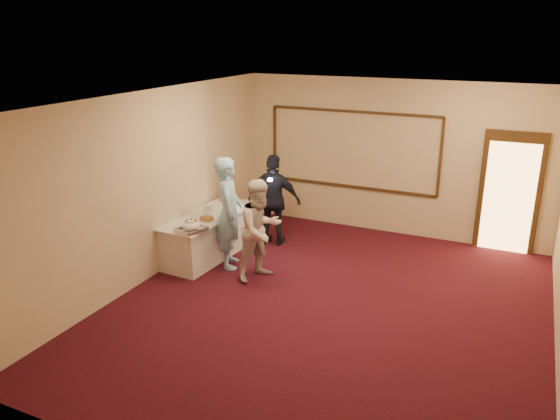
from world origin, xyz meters
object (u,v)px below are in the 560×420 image
Objects in this scene: cupcake_stand at (228,191)px; woman at (260,230)px; plate_stack_a at (209,209)px; guest at (274,200)px; pavlova_tray at (191,227)px; man at (229,213)px; buffet_table at (210,235)px; tart at (207,219)px; plate_stack_b at (230,205)px.

cupcake_stand is 1.89m from woman.
guest is (0.83, 0.95, 0.01)m from plate_stack_a.
guest is at bearing 71.59° from pavlova_tray.
plate_stack_a is 0.65m from man.
woman is (1.24, -0.43, 0.44)m from buffet_table.
buffet_table is 0.97m from pavlova_tray.
tart is (-0.07, 0.56, -0.05)m from pavlova_tray.
guest is (-0.44, 1.42, 0.03)m from woman.
plate_stack_b is 1.37m from woman.
tart is at bearing -63.85° from plate_stack_a.
guest reaches higher than woman.
pavlova_tray is 1.74m from cupcake_stand.
plate_stack_b is (0.29, -0.44, -0.10)m from cupcake_stand.
guest reaches higher than cupcake_stand.
tart is (0.16, -0.32, -0.06)m from plate_stack_a.
cupcake_stand is 1.19m from tart.
pavlova_tray is 1.27m from plate_stack_b.
woman is at bearing 20.96° from pavlova_tray.
man is at bearing 70.45° from guest.
buffet_table is 1.05m from cupcake_stand.
guest is at bearing -38.38° from man.
cupcake_stand reaches higher than buffet_table.
buffet_table is 1.25× the size of guest.
cupcake_stand is 0.26× the size of man.
cupcake_stand is (-0.31, 1.71, 0.10)m from pavlova_tray.
cupcake_stand is at bearing 4.07° from man.
plate_stack_b reaches higher than buffet_table.
man is (0.42, 0.04, 0.16)m from tart.
plate_stack_a is (-0.03, 0.05, 0.46)m from buffet_table.
cupcake_stand is at bearing 95.77° from plate_stack_a.
plate_stack_a is 1.06× the size of plate_stack_b.
guest reaches higher than pavlova_tray.
guest is (0.62, 0.55, 0.01)m from plate_stack_b.
pavlova_tray is 0.29× the size of man.
plate_stack_b is at bearing 33.63° from guest.
guest is at bearing 51.08° from buffet_table.
man reaches higher than plate_stack_a.
woman is (1.06, -0.87, -0.02)m from plate_stack_b.
guest is (0.61, 1.82, 0.01)m from pavlova_tray.
pavlova_tray is at bearing 63.71° from guest.
cupcake_stand is (-0.11, 0.88, 0.56)m from buffet_table.
plate_stack_a is at bearing 116.15° from tart.
guest is (0.25, 1.22, -0.09)m from man.
tart reaches higher than buffet_table.
plate_stack_b is (0.20, 0.39, -0.00)m from plate_stack_a.
plate_stack_a is (-0.22, 0.88, 0.00)m from pavlova_tray.
buffet_table is 1.30× the size of woman.
buffet_table is at bearing 40.70° from man.
pavlova_tray reaches higher than plate_stack_b.
man reaches higher than woman.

